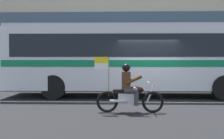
{
  "coord_description": "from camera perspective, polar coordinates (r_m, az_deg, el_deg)",
  "views": [
    {
      "loc": [
        -1.1,
        -11.34,
        1.7
      ],
      "look_at": [
        -1.49,
        -0.58,
        1.29
      ],
      "focal_mm": 43.71,
      "sensor_mm": 36.0,
      "label": 1
    }
  ],
  "objects": [
    {
      "name": "ground_plane",
      "position": [
        11.52,
        7.59,
        -6.35
      ],
      "size": [
        60.0,
        60.0,
        0.0
      ],
      "primitive_type": "plane",
      "color": "black"
    },
    {
      "name": "sidewalk_curb",
      "position": [
        16.55,
        5.9,
        -3.48
      ],
      "size": [
        28.0,
        3.8,
        0.15
      ],
      "primitive_type": "cube",
      "color": "#A39E93",
      "rests_on": "ground_plane"
    },
    {
      "name": "fire_hydrant",
      "position": [
        15.67,
        -14.24,
        -2.23
      ],
      "size": [
        0.22,
        0.3,
        0.75
      ],
      "color": "#4C8C3F",
      "rests_on": "sidewalk_curb"
    },
    {
      "name": "lane_center_stripe",
      "position": [
        10.93,
        7.89,
        -6.79
      ],
      "size": [
        26.6,
        0.14,
        0.01
      ],
      "primitive_type": "cube",
      "color": "silver",
      "rests_on": "ground_plane"
    },
    {
      "name": "motorcycle_with_rider",
      "position": [
        8.69,
        3.59,
        -4.68
      ],
      "size": [
        2.2,
        0.64,
        1.78
      ],
      "color": "black",
      "rests_on": "ground_plane"
    },
    {
      "name": "transit_bus",
      "position": [
        12.56,
        6.13,
        2.98
      ],
      "size": [
        12.18,
        2.73,
        3.22
      ],
      "color": "silver",
      "rests_on": "ground_plane"
    }
  ]
}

